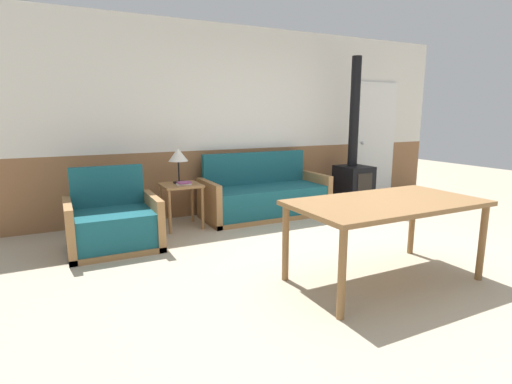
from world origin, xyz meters
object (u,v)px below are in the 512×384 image
at_px(armchair, 113,225).
at_px(wood_stove, 354,168).
at_px(table_lamp, 178,156).
at_px(side_table, 181,192).
at_px(dining_table, 386,209).
at_px(couch, 265,198).

height_order(armchair, wood_stove, wood_stove).
distance_m(table_lamp, wood_stove, 2.81).
relative_size(armchair, side_table, 1.66).
xyz_separation_m(armchair, side_table, (0.90, 0.47, 0.20)).
bearing_deg(dining_table, table_lamp, 113.63).
distance_m(dining_table, wood_stove, 2.93).
relative_size(dining_table, wood_stove, 0.72).
distance_m(side_table, wood_stove, 2.79).
bearing_deg(armchair, couch, 5.29).
bearing_deg(armchair, side_table, 19.53).
bearing_deg(side_table, dining_table, -65.57).
bearing_deg(wood_stove, couch, 177.34).
height_order(couch, dining_table, couch).
xyz_separation_m(table_lamp, dining_table, (1.10, -2.53, -0.27)).
xyz_separation_m(couch, dining_table, (-0.13, -2.47, 0.38)).
distance_m(couch, table_lamp, 1.39).
xyz_separation_m(armchair, dining_table, (2.01, -1.97, 0.39)).
bearing_deg(dining_table, side_table, 114.43).
relative_size(couch, side_table, 3.13).
relative_size(table_lamp, dining_table, 0.27).
xyz_separation_m(couch, armchair, (-2.14, -0.50, -0.01)).
xyz_separation_m(couch, table_lamp, (-1.23, 0.05, 0.65)).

